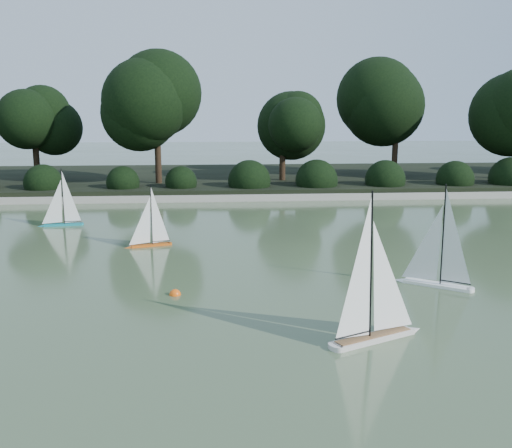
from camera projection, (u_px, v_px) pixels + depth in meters
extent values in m
plane|color=#3F5533|center=(312.00, 304.00, 7.69)|extent=(80.00, 80.00, 0.00)
cube|color=gray|center=(258.00, 197.00, 16.47)|extent=(40.00, 0.35, 0.18)
cube|color=black|center=(249.00, 179.00, 20.37)|extent=(40.00, 8.00, 0.30)
cylinder|color=black|center=(37.00, 169.00, 18.56)|extent=(0.20, 0.20, 1.37)
sphere|color=black|center=(33.00, 116.00, 18.22)|extent=(2.24, 2.24, 2.24)
cylinder|color=black|center=(158.00, 166.00, 17.95)|extent=(0.20, 0.20, 1.66)
sphere|color=black|center=(156.00, 101.00, 17.55)|extent=(2.66, 2.66, 2.66)
cylinder|color=black|center=(282.00, 170.00, 18.78)|extent=(0.20, 0.20, 1.26)
sphere|color=black|center=(283.00, 122.00, 18.47)|extent=(2.10, 2.10, 2.10)
cylinder|color=black|center=(394.00, 160.00, 19.72)|extent=(0.20, 0.20, 1.73)
sphere|color=black|center=(397.00, 97.00, 19.31)|extent=(2.80, 2.80, 2.80)
sphere|color=black|center=(53.00, 183.00, 16.82)|extent=(1.10, 1.10, 1.10)
sphere|color=black|center=(122.00, 183.00, 16.97)|extent=(1.10, 1.10, 1.10)
sphere|color=black|center=(189.00, 182.00, 17.13)|extent=(1.10, 1.10, 1.10)
sphere|color=black|center=(256.00, 181.00, 17.28)|extent=(1.10, 1.10, 1.10)
sphere|color=black|center=(321.00, 181.00, 17.43)|extent=(1.10, 1.10, 1.10)
sphere|color=black|center=(385.00, 180.00, 17.58)|extent=(1.10, 1.10, 1.10)
sphere|color=black|center=(448.00, 179.00, 17.73)|extent=(1.10, 1.10, 1.10)
sphere|color=black|center=(509.00, 179.00, 17.88)|extent=(1.10, 1.10, 1.10)
cube|color=white|center=(437.00, 283.00, 8.47)|extent=(0.89, 0.72, 0.10)
cone|color=white|center=(400.00, 278.00, 8.75)|extent=(0.27, 0.27, 0.19)
cylinder|color=white|center=(471.00, 288.00, 8.22)|extent=(0.16, 0.16, 0.10)
cylinder|color=black|center=(444.00, 231.00, 8.29)|extent=(0.03, 0.03, 1.49)
cylinder|color=black|center=(455.00, 279.00, 8.32)|extent=(0.37, 0.27, 0.02)
cube|color=beige|center=(373.00, 336.00, 6.49)|extent=(1.07, 0.65, 0.11)
cone|color=beige|center=(414.00, 326.00, 6.79)|extent=(0.29, 0.29, 0.21)
cylinder|color=beige|center=(336.00, 345.00, 6.23)|extent=(0.17, 0.17, 0.11)
cube|color=olive|center=(374.00, 331.00, 6.48)|extent=(0.96, 0.56, 0.01)
cylinder|color=black|center=(373.00, 261.00, 6.29)|extent=(0.03, 0.03, 1.67)
cylinder|color=black|center=(354.00, 331.00, 6.33)|extent=(0.46, 0.22, 0.02)
cube|color=#CC5514|center=(151.00, 244.00, 10.97)|extent=(0.76, 0.36, 0.07)
cone|color=#CC5514|center=(128.00, 246.00, 10.82)|extent=(0.19, 0.19, 0.15)
cylinder|color=#CC5514|center=(170.00, 243.00, 11.11)|extent=(0.11, 0.11, 0.07)
cylinder|color=black|center=(151.00, 213.00, 10.86)|extent=(0.02, 0.02, 1.16)
cylinder|color=black|center=(161.00, 239.00, 11.03)|extent=(0.33, 0.11, 0.01)
cube|color=teal|center=(63.00, 224.00, 12.92)|extent=(0.83, 0.28, 0.08)
cone|color=teal|center=(41.00, 225.00, 12.82)|extent=(0.18, 0.18, 0.16)
cylinder|color=teal|center=(81.00, 223.00, 13.01)|extent=(0.11, 0.11, 0.08)
cylinder|color=black|center=(63.00, 194.00, 12.80)|extent=(0.02, 0.02, 1.26)
cylinder|color=black|center=(73.00, 219.00, 12.95)|extent=(0.37, 0.07, 0.01)
sphere|color=#F8590D|center=(175.00, 295.00, 8.09)|extent=(0.16, 0.16, 0.16)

